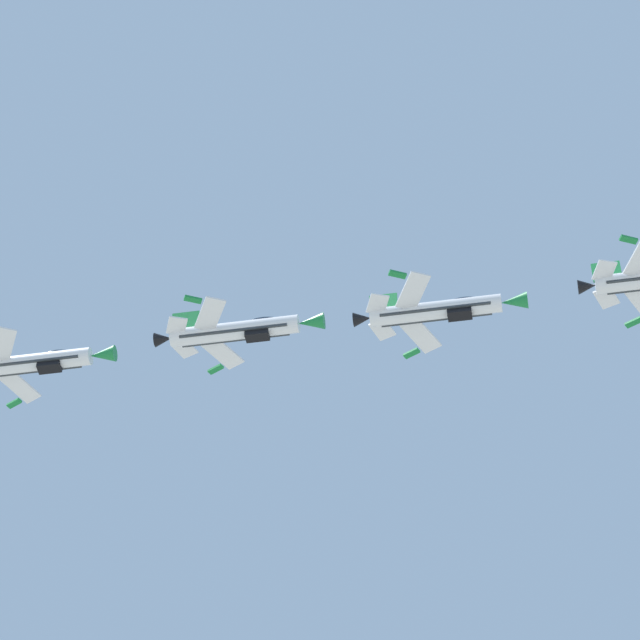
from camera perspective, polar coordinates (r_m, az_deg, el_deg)
name	(u,v)px	position (r m, az deg, el deg)	size (l,w,h in m)	color
fighter_jet_right_wing	(439,310)	(144.07, 4.29, 0.36)	(14.74, 10.85, 4.39)	silver
fighter_jet_left_outer	(238,331)	(145.65, -2.98, -0.38)	(14.74, 10.89, 4.37)	silver
fighter_jet_right_outer	(32,363)	(150.49, -10.33, -1.52)	(14.74, 10.85, 4.39)	silver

